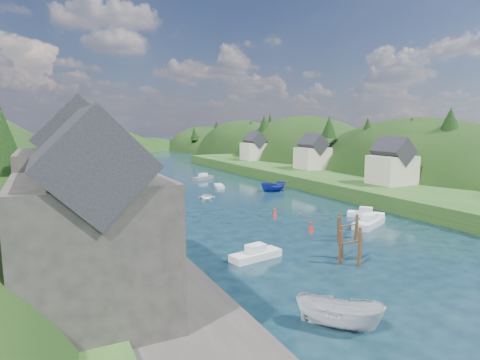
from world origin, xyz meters
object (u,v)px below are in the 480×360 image
piling_cluster_near (350,248)px  channel_buoy_far (275,212)px  piling_cluster_far (348,230)px  channel_buoy_near (311,227)px

piling_cluster_near → channel_buoy_far: 19.87m
piling_cluster_far → channel_buoy_far: bearing=95.0°
piling_cluster_near → channel_buoy_far: piling_cluster_near is taller
piling_cluster_near → piling_cluster_far: piling_cluster_near is taller
piling_cluster_near → piling_cluster_far: 7.44m
piling_cluster_far → channel_buoy_far: piling_cluster_far is taller
piling_cluster_far → channel_buoy_near: (-1.47, 4.86, -0.63)m
piling_cluster_near → piling_cluster_far: bearing=50.7°
piling_cluster_near → channel_buoy_far: (3.49, 19.55, -0.83)m
piling_cluster_near → piling_cluster_far: size_ratio=1.12×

